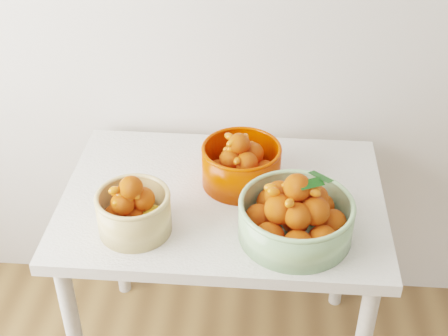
{
  "coord_description": "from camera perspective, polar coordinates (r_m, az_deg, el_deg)",
  "views": [
    {
      "loc": [
        -0.3,
        0.07,
        1.94
      ],
      "look_at": [
        -0.42,
        1.51,
        0.92
      ],
      "focal_mm": 50.0,
      "sensor_mm": 36.0,
      "label": 1
    }
  ],
  "objects": [
    {
      "name": "table",
      "position": [
        2.0,
        -0.1,
        -4.7
      ],
      "size": [
        1.0,
        0.7,
        0.75
      ],
      "color": "silver",
      "rests_on": "ground"
    },
    {
      "name": "bowl_green",
      "position": [
        1.76,
        6.55,
        -4.34
      ],
      "size": [
        0.42,
        0.42,
        0.21
      ],
      "rotation": [
        0.0,
        0.0,
        0.38
      ],
      "color": "#88B27D",
      "rests_on": "table"
    },
    {
      "name": "bowl_orange",
      "position": [
        1.96,
        1.6,
        0.38
      ],
      "size": [
        0.26,
        0.26,
        0.18
      ],
      "rotation": [
        0.0,
        0.0,
        0.03
      ],
      "color": "red",
      "rests_on": "table"
    },
    {
      "name": "bowl_cream",
      "position": [
        1.79,
        -8.26,
        -3.87
      ],
      "size": [
        0.26,
        0.26,
        0.18
      ],
      "rotation": [
        0.0,
        0.0,
        -0.26
      ],
      "color": "tan",
      "rests_on": "table"
    }
  ]
}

